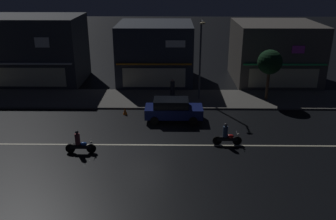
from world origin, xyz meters
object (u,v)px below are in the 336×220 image
Objects in this scene: parked_car_near_kerb at (173,109)px; motorcycle_opposite_lane at (80,144)px; pedestrian_on_sidewalk at (173,90)px; motorcycle_following at (227,136)px; traffic_cone at (125,111)px; streetlamp_mid at (201,53)px.

parked_car_near_kerb is 7.86m from motorcycle_opposite_lane.
motorcycle_opposite_lane is (-5.72, -9.91, -0.32)m from pedestrian_on_sidewalk.
parked_car_near_kerb is at bearing -139.21° from motorcycle_opposite_lane.
motorcycle_following is at bearing 129.97° from parked_car_near_kerb.
motorcycle_opposite_lane is (-5.76, -5.35, -0.24)m from parked_car_near_kerb.
parked_car_near_kerb reaches higher than traffic_cone.
pedestrian_on_sidewalk is 0.41× the size of parked_car_near_kerb.
streetlamp_mid is 3.59× the size of motorcycle_following.
pedestrian_on_sidewalk is 5.13m from traffic_cone.
pedestrian_on_sidewalk is at bearing 110.35° from motorcycle_following.
parked_car_near_kerb is (-2.27, -4.44, -3.31)m from streetlamp_mid.
pedestrian_on_sidewalk is (-2.31, 0.12, -3.23)m from streetlamp_mid.
traffic_cone is (-7.23, 5.22, -0.36)m from motorcycle_following.
traffic_cone is at bearing -109.24° from motorcycle_opposite_lane.
streetlamp_mid is 9.34m from motorcycle_following.
streetlamp_mid reaches higher than motorcycle_opposite_lane.
motorcycle_following is at bearing 38.32° from pedestrian_on_sidewalk.
pedestrian_on_sidewalk is 3.19× the size of traffic_cone.
pedestrian_on_sidewalk is 9.37m from motorcycle_following.
streetlamp_mid is 12.39× the size of traffic_cone.
streetlamp_mid is 13.15m from motorcycle_opposite_lane.
motorcycle_following is (3.46, -4.12, -0.24)m from parked_car_near_kerb.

